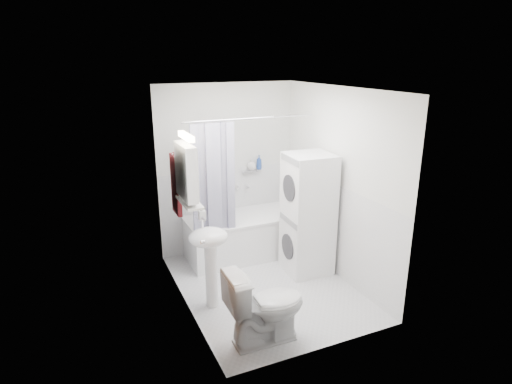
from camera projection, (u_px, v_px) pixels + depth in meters
name	position (u px, v px, depth m)	size (l,w,h in m)	color
floor	(266.00, 286.00, 5.32)	(2.60, 2.60, 0.00)	silver
room_walls	(267.00, 171.00, 4.87)	(2.60, 2.60, 2.60)	silver
wainscot	(256.00, 233.00, 5.39)	(1.98, 2.58, 2.58)	white
door	(202.00, 242.00, 4.17)	(0.05, 2.00, 2.00)	brown
bathtub	(243.00, 234.00, 6.05)	(1.57, 0.74, 0.60)	white
tub_spout	(246.00, 186.00, 6.23)	(0.04, 0.04, 0.12)	silver
curtain_rod	(251.00, 118.00, 5.27)	(0.02, 0.02, 1.75)	silver
shower_curtain	(214.00, 181.00, 5.30)	(0.55, 0.02, 1.45)	#141344
sink	(209.00, 249.00, 4.70)	(0.44, 0.37, 1.04)	white
medicine_cabinet	(186.00, 170.00, 4.58)	(0.13, 0.50, 0.71)	white
shelf	(189.00, 202.00, 4.70)	(0.18, 0.54, 0.03)	silver
shower_caddy	(250.00, 171.00, 6.18)	(0.22, 0.06, 0.02)	silver
towel	(176.00, 183.00, 4.98)	(0.07, 0.30, 0.73)	maroon
washer_dryer	(308.00, 214.00, 5.50)	(0.60, 0.59, 1.58)	white
toilet	(265.00, 306.00, 4.20)	(0.45, 0.80, 0.78)	white
soap_pump	(202.00, 217.00, 4.97)	(0.08, 0.17, 0.08)	gray
shelf_bottle	(193.00, 202.00, 4.55)	(0.07, 0.18, 0.07)	gray
shelf_cup	(186.00, 194.00, 4.78)	(0.10, 0.09, 0.10)	gray
shampoo_a	(251.00, 166.00, 6.16)	(0.13, 0.17, 0.13)	gray
shampoo_b	(259.00, 167.00, 6.22)	(0.08, 0.21, 0.08)	#254694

